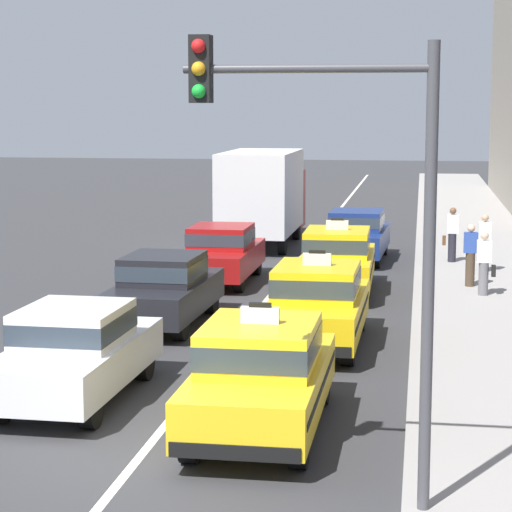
{
  "coord_description": "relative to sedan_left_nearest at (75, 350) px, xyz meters",
  "views": [
    {
      "loc": [
        3.75,
        -13.09,
        4.79
      ],
      "look_at": [
        -0.05,
        10.7,
        1.3
      ],
      "focal_mm": 72.88,
      "sensor_mm": 36.0,
      "label": 1
    }
  ],
  "objects": [
    {
      "name": "sedan_left_second",
      "position": [
        -0.01,
        5.96,
        0.0
      ],
      "size": [
        1.86,
        4.34,
        1.58
      ],
      "color": "black",
      "rests_on": "ground"
    },
    {
      "name": "sedan_left_nearest",
      "position": [
        0.0,
        0.0,
        0.0
      ],
      "size": [
        1.84,
        4.33,
        1.58
      ],
      "color": "black",
      "rests_on": "ground"
    },
    {
      "name": "ground_plane",
      "position": [
        1.76,
        -2.75,
        -0.85
      ],
      "size": [
        160.0,
        160.0,
        0.0
      ],
      "primitive_type": "plane",
      "color": "#353538"
    },
    {
      "name": "sidewalk_curb",
      "position": [
        7.36,
        12.25,
        -0.77
      ],
      "size": [
        4.0,
        90.0,
        0.15
      ],
      "primitive_type": "cube",
      "color": "#9E9993",
      "rests_on": "ground"
    },
    {
      "name": "pedestrian_trailing",
      "position": [
        6.81,
        11.27,
        0.12
      ],
      "size": [
        0.36,
        0.24,
        1.62
      ],
      "color": "#473828",
      "rests_on": "sidewalk_curb"
    },
    {
      "name": "pedestrian_far_corner",
      "position": [
        7.09,
        10.0,
        0.09
      ],
      "size": [
        0.47,
        0.24,
        1.58
      ],
      "color": "slate",
      "rests_on": "sidewalk_curb"
    },
    {
      "name": "taxi_right_nearest",
      "position": [
        3.24,
        -1.14,
        0.03
      ],
      "size": [
        1.83,
        4.56,
        1.96
      ],
      "color": "black",
      "rests_on": "ground"
    },
    {
      "name": "sedan_left_third",
      "position": [
        0.17,
        11.64,
        0.0
      ],
      "size": [
        1.76,
        4.3,
        1.58
      ],
      "color": "black",
      "rests_on": "ground"
    },
    {
      "name": "pedestrian_mid_block",
      "position": [
        7.3,
        13.75,
        0.13
      ],
      "size": [
        0.36,
        0.24,
        1.63
      ],
      "color": "#23232D",
      "rests_on": "sidewalk_curb"
    },
    {
      "name": "box_truck_left_fourth",
      "position": [
        0.14,
        19.64,
        0.93
      ],
      "size": [
        2.32,
        6.97,
        3.27
      ],
      "color": "black",
      "rests_on": "ground"
    },
    {
      "name": "taxi_right_third",
      "position": [
        3.41,
        10.55,
        0.03
      ],
      "size": [
        1.89,
        4.59,
        1.96
      ],
      "color": "black",
      "rests_on": "ground"
    },
    {
      "name": "taxi_right_second",
      "position": [
        3.5,
        4.51,
        0.03
      ],
      "size": [
        1.85,
        4.57,
        1.96
      ],
      "color": "black",
      "rests_on": "ground"
    },
    {
      "name": "lane_stripe_left_right",
      "position": [
        1.76,
        17.25,
        -0.84
      ],
      "size": [
        0.14,
        80.0,
        0.01
      ],
      "primitive_type": "cube",
      "color": "silver",
      "rests_on": "ground"
    },
    {
      "name": "sedan_right_fourth",
      "position": [
        3.56,
        16.31,
        0.0
      ],
      "size": [
        1.92,
        4.36,
        1.58
      ],
      "color": "black",
      "rests_on": "ground"
    },
    {
      "name": "traffic_light_pole",
      "position": [
        4.65,
        -4.17,
        2.97
      ],
      "size": [
        2.87,
        0.33,
        5.58
      ],
      "color": "#47474C",
      "rests_on": "ground"
    },
    {
      "name": "pedestrian_near_crosswalk",
      "position": [
        6.45,
        15.53,
        0.12
      ],
      "size": [
        0.47,
        0.24,
        1.64
      ],
      "color": "#23232D",
      "rests_on": "sidewalk_curb"
    }
  ]
}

